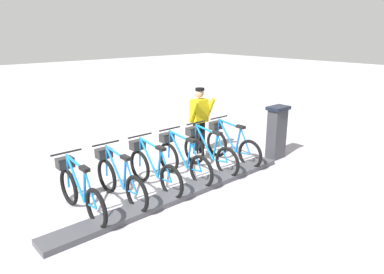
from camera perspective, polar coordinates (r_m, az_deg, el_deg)
name	(u,v)px	position (r m, az deg, el deg)	size (l,w,h in m)	color
ground_plane	(181,196)	(6.80, -1.75, -9.39)	(60.00, 60.00, 0.00)	#B5AEB5
dock_rail_base	(181,193)	(6.78, -1.75, -9.01)	(0.44, 5.30, 0.10)	#47474C
payment_kiosk	(277,132)	(8.75, 13.40, 0.85)	(0.36, 0.52, 1.28)	#38383D
bike_docked_0	(230,144)	(8.39, 6.17, -1.14)	(1.72, 0.54, 1.02)	black
bike_docked_1	(208,151)	(7.87, 2.51, -2.27)	(1.72, 0.54, 1.02)	black
bike_docked_2	(182,159)	(7.40, -1.65, -3.55)	(1.72, 0.54, 1.02)	black
bike_docked_3	(152,168)	(6.97, -6.38, -4.97)	(1.72, 0.54, 1.02)	black
bike_docked_4	(119,178)	(6.60, -11.69, -6.53)	(1.72, 0.54, 1.02)	black
bike_docked_5	(79,191)	(6.29, -17.63, -8.18)	(1.72, 0.54, 1.02)	black
worker_near_rack	(199,118)	(8.78, 1.19, 3.01)	(0.49, 0.64, 1.66)	white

